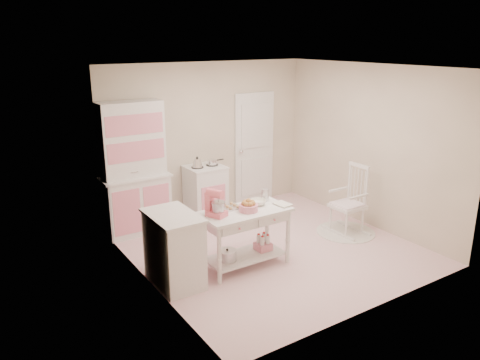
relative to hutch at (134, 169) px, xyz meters
The scene contains 14 objects.
room_shell 2.27m from the hutch, 49.34° to the right, with size 3.84×3.84×2.62m.
door 2.39m from the hutch, ahead, with size 0.82×0.05×2.04m, color silver.
hutch is the anchor object (origin of this frame).
stove 1.33m from the hutch, ahead, with size 0.62×0.57×0.92m, color silver.
base_cabinet 1.89m from the hutch, 96.50° to the right, with size 0.54×0.84×0.92m, color silver.
lace_rug 3.46m from the hutch, 33.29° to the right, with size 0.92×0.92×0.01m, color white.
rocking_chair 3.34m from the hutch, 33.29° to the right, with size 0.48×0.72×1.10m, color silver.
work_table 2.14m from the hutch, 67.28° to the right, with size 1.20×0.60×0.80m, color silver.
stand_mixer 1.90m from the hutch, 78.79° to the right, with size 0.20×0.28×0.34m, color #F26677.
cookie_tray 1.84m from the hutch, 69.45° to the right, with size 0.34×0.24×0.02m, color silver.
bread_basket 2.11m from the hutch, 67.30° to the right, with size 0.25×0.25×0.09m, color pink.
mixing_bowl 2.10m from the hutch, 59.83° to the right, with size 0.23×0.23×0.07m, color white.
metal_pitcher 2.12m from the hutch, 54.53° to the right, with size 0.10×0.10×0.17m, color silver.
recipe_book 2.37m from the hutch, 58.28° to the right, with size 0.18×0.24×0.02m, color white.
Camera 1 is at (-3.82, -5.02, 2.96)m, focal length 35.00 mm.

